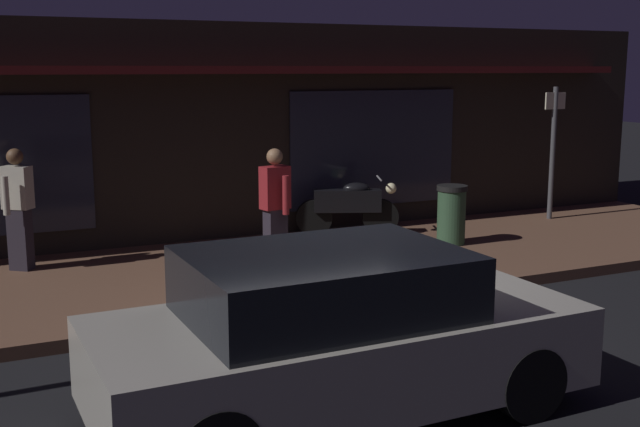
% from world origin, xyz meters
% --- Properties ---
extents(ground_plane, '(60.00, 60.00, 0.00)m').
position_xyz_m(ground_plane, '(0.00, 0.00, 0.00)').
color(ground_plane, black).
extents(sidewalk_slab, '(18.00, 4.00, 0.15)m').
position_xyz_m(sidewalk_slab, '(0.00, 3.00, 0.07)').
color(sidewalk_slab, brown).
rests_on(sidewalk_slab, ground_plane).
extents(storefront_building, '(18.00, 3.30, 3.60)m').
position_xyz_m(storefront_building, '(0.00, 6.39, 1.80)').
color(storefront_building, black).
rests_on(storefront_building, ground_plane).
extents(motorcycle, '(1.62, 0.84, 0.97)m').
position_xyz_m(motorcycle, '(2.39, 4.34, 0.65)').
color(motorcycle, black).
rests_on(motorcycle, sidewalk_slab).
extents(person_photographer, '(0.44, 0.54, 1.67)m').
position_xyz_m(person_photographer, '(-2.73, 4.22, 1.03)').
color(person_photographer, '#28232D').
rests_on(person_photographer, sidewalk_slab).
extents(person_bystander, '(0.42, 0.62, 1.67)m').
position_xyz_m(person_bystander, '(0.43, 2.74, 1.03)').
color(person_bystander, '#28232D').
rests_on(person_bystander, sidewalk_slab).
extents(sign_post, '(0.44, 0.09, 2.40)m').
position_xyz_m(sign_post, '(6.40, 4.09, 1.51)').
color(sign_post, '#47474C').
rests_on(sign_post, sidewalk_slab).
extents(trash_bin, '(0.48, 0.48, 0.93)m').
position_xyz_m(trash_bin, '(3.54, 3.08, 0.62)').
color(trash_bin, '#2D4C33').
rests_on(trash_bin, sidewalk_slab).
extents(parked_car_near, '(4.12, 1.83, 1.42)m').
position_xyz_m(parked_car_near, '(-0.73, -1.47, 0.70)').
color(parked_car_near, black).
rests_on(parked_car_near, ground_plane).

